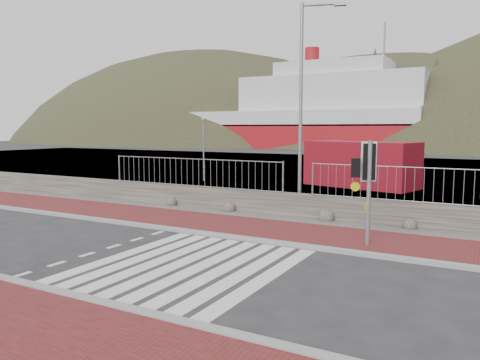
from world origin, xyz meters
The scene contains 15 objects.
ground centered at (0.00, 0.00, 0.00)m, with size 220.00×220.00×0.00m, color #28282B.
sidewalk_near centered at (0.00, -5.00, 0.04)m, with size 40.00×4.00×0.08m, color maroon.
sidewalk_far centered at (0.00, 4.50, 0.04)m, with size 40.00×3.00×0.08m, color maroon.
kerb_near centered at (0.00, -3.00, 0.05)m, with size 40.00×0.25×0.12m, color gray.
kerb_far centered at (0.00, 3.00, 0.05)m, with size 40.00×0.25×0.12m, color gray.
zebra_crossing centered at (0.00, 0.00, 0.01)m, with size 4.62×5.60×0.01m.
gravel_strip centered at (0.00, 6.50, 0.03)m, with size 40.00×1.50×0.06m, color #59544C.
stone_wall centered at (0.00, 7.30, 0.45)m, with size 40.00×0.60×0.90m, color #443F37.
railing centered at (0.00, 7.15, 1.82)m, with size 18.07×0.07×1.22m.
quay centered at (0.00, 27.90, 0.00)m, with size 120.00×40.00×0.50m, color #4C4C4F.
water centered at (0.00, 62.90, 0.00)m, with size 220.00×50.00×0.05m, color #3F4C54.
ferry centered at (-24.65, 67.90, 5.36)m, with size 50.00×16.00×20.00m.
traffic_signal_far centered at (3.40, 3.99, 2.21)m, with size 0.75×0.49×3.06m.
streetlight centered at (-0.16, 8.14, 4.61)m, with size 1.70×0.66×8.20m.
shipping_container centered at (-0.37, 17.91, 1.32)m, with size 6.32×2.63×2.63m, color maroon.
Camera 1 is at (6.59, -9.31, 3.41)m, focal length 35.00 mm.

